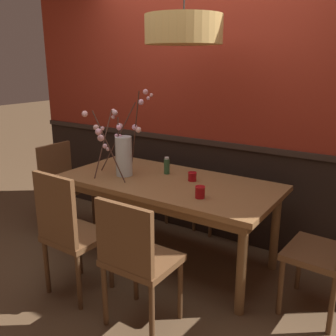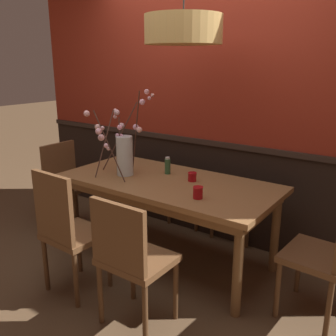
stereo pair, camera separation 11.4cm
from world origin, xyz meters
name	(u,v)px [view 2 (the right image)]	position (x,y,z in m)	size (l,w,h in m)	color
ground_plane	(168,258)	(0.00, 0.00, 0.00)	(24.00, 24.00, 0.00)	brown
back_wall	(212,86)	(0.00, 0.70, 1.48)	(4.43, 0.14, 2.97)	black
dining_table	(168,189)	(0.00, 0.00, 0.66)	(1.85, 0.89, 0.74)	olive
chair_near_side_right	(130,256)	(0.32, -0.86, 0.52)	(0.45, 0.39, 0.91)	brown
chair_far_side_right	(241,185)	(0.29, 0.84, 0.52)	(0.44, 0.42, 0.92)	brown
chair_near_side_left	(67,228)	(-0.31, -0.84, 0.54)	(0.42, 0.40, 0.97)	brown
chair_head_east_end	(329,248)	(1.32, -0.03, 0.53)	(0.42, 0.47, 0.96)	brown
chair_head_west_end	(67,180)	(-1.29, -0.03, 0.50)	(0.39, 0.44, 0.89)	brown
chair_far_side_left	(195,176)	(-0.27, 0.88, 0.51)	(0.41, 0.42, 0.92)	brown
vase_with_blossoms	(123,151)	(-0.42, -0.09, 0.95)	(0.56, 0.54, 0.74)	silver
candle_holder_nearer_center	(198,192)	(0.43, -0.22, 0.78)	(0.08, 0.08, 0.09)	#9E0F14
candle_holder_nearer_edge	(192,177)	(0.18, 0.10, 0.78)	(0.07, 0.07, 0.08)	#9E0F14
condiment_bottle	(168,166)	(-0.11, 0.15, 0.81)	(0.05, 0.05, 0.15)	#2D5633
pendant_lamp	(183,30)	(0.13, 0.01, 1.93)	(0.58, 0.58, 1.15)	tan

